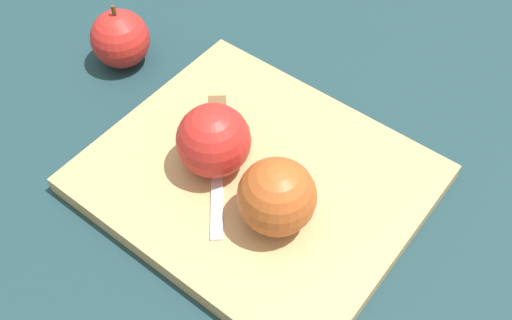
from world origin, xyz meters
TOP-DOWN VIEW (x-y plane):
  - ground_plane at (0.00, 0.00)m, footprint 4.00×4.00m
  - cutting_board at (0.00, 0.00)m, footprint 0.35×0.31m
  - apple_half_left at (-0.04, 0.04)m, footprint 0.07×0.07m
  - apple_half_right at (0.04, 0.01)m, footprint 0.07×0.07m
  - knife at (0.06, -0.02)m, footprint 0.10×0.15m
  - apple_whole at (0.23, -0.09)m, footprint 0.07×0.07m

SIDE VIEW (x-z plane):
  - ground_plane at x=0.00m, z-range 0.00..0.00m
  - cutting_board at x=0.00m, z-range 0.00..0.02m
  - knife at x=0.06m, z-range 0.02..0.04m
  - apple_whole at x=0.23m, z-range -0.01..0.07m
  - apple_half_left at x=-0.04m, z-range 0.02..0.09m
  - apple_half_right at x=0.04m, z-range 0.02..0.09m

